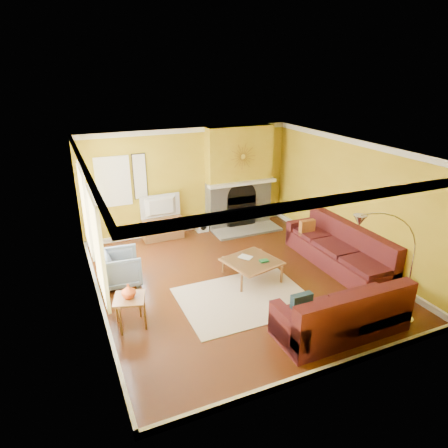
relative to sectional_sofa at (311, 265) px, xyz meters
name	(u,v)px	position (x,y,z in m)	size (l,w,h in m)	color
floor	(237,280)	(-1.23, 0.79, -0.46)	(5.50, 6.00, 0.02)	#602E14
ceiling	(239,149)	(-1.23, 0.79, 2.26)	(5.50, 6.00, 0.02)	white
wall_back	(188,181)	(-1.23, 3.80, 0.90)	(5.50, 0.02, 2.70)	gold
wall_front	(337,293)	(-1.23, -2.22, 0.90)	(5.50, 0.02, 2.70)	gold
wall_left	(91,242)	(-3.99, 0.79, 0.90)	(0.02, 6.00, 2.70)	gold
wall_right	(351,201)	(1.53, 0.79, 0.90)	(0.02, 6.00, 2.70)	gold
baseboard	(237,277)	(-1.23, 0.79, -0.39)	(5.50, 6.00, 0.12)	white
crown_molding	(239,153)	(-1.23, 0.79, 2.19)	(5.50, 6.00, 0.12)	white
window_left_near	(84,209)	(-3.95, 2.09, 1.05)	(0.06, 1.22, 1.72)	white
window_left_far	(97,247)	(-3.95, 0.19, 1.05)	(0.06, 1.22, 1.72)	white
window_back	(113,182)	(-3.13, 3.75, 1.10)	(0.82, 0.06, 1.22)	white
wall_art	(140,177)	(-2.48, 3.76, 1.15)	(0.34, 0.04, 1.14)	white
fireplace	(239,177)	(0.12, 3.59, 0.90)	(1.80, 0.40, 2.70)	#98968F
mantel	(243,183)	(0.12, 3.35, 0.80)	(1.92, 0.22, 0.08)	white
hearth	(247,230)	(0.12, 3.04, -0.42)	(1.80, 0.70, 0.06)	#98968F
sunburst	(243,157)	(0.12, 3.36, 1.50)	(0.70, 0.04, 0.70)	olive
rug	(244,298)	(-1.43, 0.07, -0.44)	(2.40, 1.80, 0.02)	beige
sectional_sofa	(311,265)	(0.00, 0.00, 0.00)	(3.05, 3.82, 0.90)	#5A1C21
coffee_table	(252,269)	(-0.92, 0.75, -0.25)	(1.00, 1.00, 0.40)	white
media_console	(163,228)	(-2.06, 3.49, -0.17)	(1.00, 0.45, 0.55)	brown
tv	(161,207)	(-2.06, 3.49, 0.39)	(1.02, 0.13, 0.59)	black
subwoofer	(201,225)	(-0.98, 3.57, -0.30)	(0.30, 0.30, 0.30)	white
armchair	(121,268)	(-3.45, 1.57, -0.10)	(0.76, 0.78, 0.71)	gray
side_table	(131,312)	(-3.55, 0.07, -0.17)	(0.50, 0.50, 0.55)	brown
vase	(129,291)	(-3.55, 0.07, 0.22)	(0.24, 0.24, 0.25)	#CC4D18
book	(243,259)	(-1.07, 0.85, -0.04)	(0.20, 0.27, 0.03)	white
arc_lamp	(385,272)	(0.22, -1.64, 0.61)	(1.35, 0.36, 2.12)	silver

